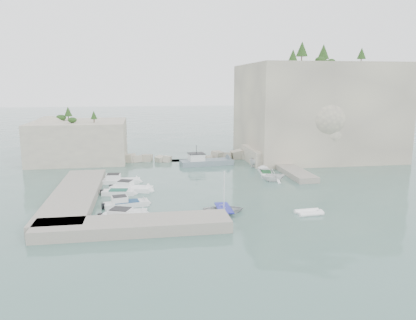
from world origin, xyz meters
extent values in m
plane|color=#486C64|center=(0.00, 0.00, 0.00)|extent=(400.00, 400.00, 0.00)
cube|color=beige|center=(23.00, 23.00, 8.50)|extent=(26.00, 22.00, 17.00)
cube|color=beige|center=(13.00, 18.00, 1.25)|extent=(8.00, 10.00, 2.50)
cube|color=beige|center=(-20.00, 25.00, 3.50)|extent=(16.00, 14.00, 7.00)
cube|color=#9E9689|center=(-17.00, -1.00, 0.55)|extent=(5.00, 24.00, 1.10)
cube|color=#9E9689|center=(-10.00, -12.50, 0.55)|extent=(18.00, 4.00, 1.10)
cube|color=#9E9689|center=(13.50, 10.00, 0.40)|extent=(3.00, 16.00, 0.80)
cube|color=beige|center=(-1.00, 22.00, 0.70)|extent=(28.00, 3.00, 1.40)
imported|color=silver|center=(-0.61, -8.32, 0.00)|extent=(4.41, 3.17, 0.91)
imported|color=white|center=(9.10, 4.39, 0.00)|extent=(3.98, 3.54, 1.92)
imported|color=white|center=(10.59, 14.05, 0.00)|extent=(4.88, 2.28, 1.82)
cylinder|color=white|center=(-0.61, -8.32, 2.55)|extent=(0.10, 0.10, 4.20)
cone|color=#1E4219|center=(18.00, 18.00, 19.27)|extent=(1.96, 1.96, 2.45)
cone|color=#1E4219|center=(26.00, 27.00, 19.60)|extent=(2.24, 2.24, 2.80)
cone|color=#1E4219|center=(30.00, 20.00, 18.82)|extent=(1.57, 1.57, 1.96)
cone|color=#1E4219|center=(21.00, 30.00, 19.08)|extent=(1.79, 1.79, 2.24)
cone|color=#1E4219|center=(-22.00, 27.00, 8.62)|extent=(1.40, 1.40, 1.75)
cone|color=#1E4219|center=(-17.00, 22.00, 8.30)|extent=(1.12, 1.12, 1.40)
camera|label=1|loc=(-8.94, -48.95, 13.55)|focal=35.00mm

